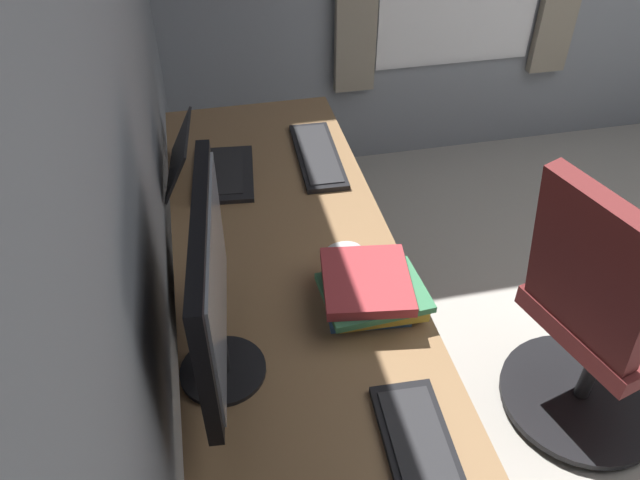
{
  "coord_description": "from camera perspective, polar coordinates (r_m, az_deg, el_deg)",
  "views": [
    {
      "loc": [
        -0.75,
        1.99,
        1.89
      ],
      "look_at": [
        0.34,
        1.76,
        0.95
      ],
      "focal_mm": 34.79,
      "sensor_mm": 36.0,
      "label": 1
    }
  ],
  "objects": [
    {
      "name": "office_chair",
      "position": [
        2.12,
        24.19,
        -7.13
      ],
      "size": [
        0.56,
        0.6,
        0.97
      ],
      "color": "maroon",
      "rests_on": "ground"
    },
    {
      "name": "keyboard_main",
      "position": [
        2.16,
        -0.22,
        7.8
      ],
      "size": [
        0.42,
        0.15,
        0.02
      ],
      "color": "black",
      "rests_on": "desk"
    },
    {
      "name": "book_stack_near",
      "position": [
        1.58,
        4.68,
        -4.76
      ],
      "size": [
        0.27,
        0.27,
        0.1
      ],
      "color": "#38669E",
      "rests_on": "desk"
    },
    {
      "name": "wall_back",
      "position": [
        0.98,
        -21.25,
        -0.46
      ],
      "size": [
        4.85,
        0.1,
        2.6
      ],
      "primitive_type": "cube",
      "color": "#8C939E",
      "rests_on": "ground"
    },
    {
      "name": "desk",
      "position": [
        1.66,
        -1.7,
        -7.83
      ],
      "size": [
        2.27,
        0.64,
        0.73
      ],
      "color": "#936D47",
      "rests_on": "ground"
    },
    {
      "name": "laptop_leftmost",
      "position": [
        2.08,
        -10.43,
        6.71
      ],
      "size": [
        0.35,
        0.31,
        0.18
      ],
      "color": "black",
      "rests_on": "desk"
    },
    {
      "name": "keyboard_spare",
      "position": [
        1.34,
        9.77,
        -20.08
      ],
      "size": [
        0.43,
        0.16,
        0.02
      ],
      "color": "black",
      "rests_on": "desk"
    },
    {
      "name": "monitor_primary",
      "position": [
        1.3,
        -9.92,
        -4.53
      ],
      "size": [
        0.53,
        0.2,
        0.47
      ],
      "color": "black",
      "rests_on": "desk"
    },
    {
      "name": "drawer_pedestal",
      "position": [
        2.05,
        -3.55,
        -9.05
      ],
      "size": [
        0.4,
        0.51,
        0.69
      ],
      "color": "#936D47",
      "rests_on": "ground"
    },
    {
      "name": "mouse_main",
      "position": [
        1.75,
        2.19,
        -0.91
      ],
      "size": [
        0.06,
        0.1,
        0.03
      ],
      "primitive_type": "ellipsoid",
      "color": "silver",
      "rests_on": "desk"
    }
  ]
}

